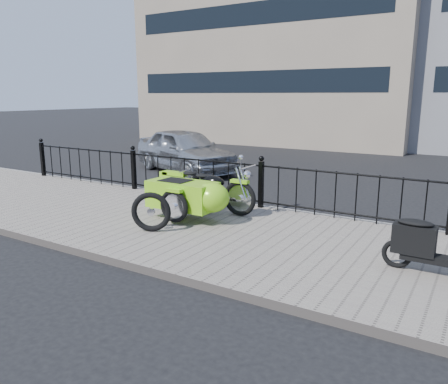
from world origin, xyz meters
The scene contains 9 objects.
ground centered at (0.00, 0.00, 0.00)m, with size 120.00×120.00×0.00m, color black.
sidewalk centered at (0.00, -0.50, 0.06)m, with size 30.00×3.80×0.12m, color gray.
curb centered at (0.00, 1.44, 0.06)m, with size 30.00×0.10×0.12m, color gray.
iron_fence centered at (0.00, 1.30, 0.59)m, with size 14.11×0.11×1.08m.
building_tan centered at (-6.00, 15.99, 6.00)m, with size 14.00×8.01×12.00m.
motorcycle_sidecar centered at (-0.67, -0.11, 0.59)m, with size 2.28×1.48×0.98m.
scooter centered at (3.45, -0.65, 0.50)m, with size 1.46×0.43×0.99m.
spare_tire centered at (-0.85, -1.15, 0.46)m, with size 0.69×0.69×0.10m, color black.
sedan_car centered at (-4.29, 4.50, 0.69)m, with size 1.63×4.05×1.38m, color #AAADB1.
Camera 1 is at (3.92, -6.59, 2.40)m, focal length 35.00 mm.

